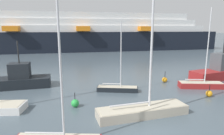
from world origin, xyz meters
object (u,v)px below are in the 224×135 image
sailboat_5 (117,88)px  channel_buoy_2 (209,94)px  channel_buoy_1 (165,80)px  sailboat_1 (201,84)px  channel_buoy_0 (75,103)px  cruise_ship (51,33)px  sailboat_0 (143,107)px  fishing_boat_1 (220,70)px  fishing_boat_0 (18,79)px

sailboat_5 → channel_buoy_2: (8.94, -3.44, -0.06)m
channel_buoy_1 → sailboat_1: bearing=-43.8°
channel_buoy_0 → cruise_ship: cruise_ship is taller
cruise_ship → sailboat_0: bearing=-77.8°
sailboat_0 → channel_buoy_1: bearing=49.1°
channel_buoy_1 → channel_buoy_2: bearing=-70.9°
sailboat_5 → channel_buoy_1: sailboat_5 is taller
sailboat_0 → sailboat_1: sailboat_0 is taller
channel_buoy_0 → sailboat_1: bearing=12.2°
sailboat_5 → channel_buoy_0: size_ratio=5.68×
channel_buoy_0 → channel_buoy_2: 13.60m
sailboat_0 → fishing_boat_1: size_ratio=1.63×
fishing_boat_0 → fishing_boat_1: bearing=-6.0°
sailboat_0 → sailboat_1: bearing=26.1°
fishing_boat_1 → sailboat_1: bearing=-159.5°
fishing_boat_1 → channel_buoy_2: 8.93m
sailboat_0 → channel_buoy_2: (8.23, 2.99, -0.35)m
sailboat_5 → channel_buoy_2: sailboat_5 is taller
fishing_boat_0 → channel_buoy_1: 18.26m
fishing_boat_0 → cruise_ship: cruise_ship is taller
channel_buoy_0 → sailboat_0: bearing=-27.3°
fishing_boat_0 → cruise_ship: (-0.90, 40.97, 4.49)m
sailboat_0 → fishing_boat_1: 17.23m
channel_buoy_2 → channel_buoy_1: bearing=109.1°
channel_buoy_2 → channel_buoy_0: bearing=-179.1°
channel_buoy_2 → sailboat_0: bearing=-160.0°
sailboat_0 → fishing_boat_0: 15.70m
fishing_boat_0 → cruise_ship: size_ratio=0.07×
sailboat_1 → channel_buoy_2: 3.14m
fishing_boat_1 → channel_buoy_0: bearing=-174.3°
fishing_boat_1 → cruise_ship: 50.13m
sailboat_5 → channel_buoy_1: 7.32m
sailboat_5 → channel_buoy_2: size_ratio=5.95×
cruise_ship → channel_buoy_0: bearing=-83.1°
sailboat_0 → fishing_boat_1: sailboat_0 is taller
fishing_boat_0 → channel_buoy_0: 9.91m
fishing_boat_1 → cruise_ship: size_ratio=0.08×
channel_buoy_0 → channel_buoy_2: bearing=0.9°
sailboat_1 → sailboat_5: 10.04m
channel_buoy_1 → cruise_ship: bearing=114.4°
channel_buoy_1 → sailboat_5: bearing=-159.8°
sailboat_0 → channel_buoy_2: sailboat_0 is taller
sailboat_0 → channel_buoy_1: 10.88m
sailboat_0 → channel_buoy_0: 6.05m
sailboat_0 → fishing_boat_0: sailboat_0 is taller
sailboat_5 → channel_buoy_0: (-4.66, -3.66, -0.04)m
sailboat_5 → fishing_boat_0: sailboat_5 is taller
sailboat_5 → fishing_boat_1: (15.20, 2.87, 0.80)m
fishing_boat_0 → fishing_boat_1: fishing_boat_1 is taller
fishing_boat_0 → channel_buoy_1: size_ratio=5.15×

